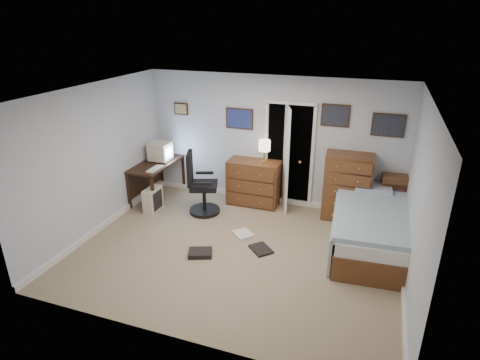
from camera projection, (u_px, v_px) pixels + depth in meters
name	position (u px, v px, depth m)	size (l,w,h in m)	color
floor	(237.00, 251.00, 6.42)	(5.00, 4.00, 0.02)	gray
computer_desk	(153.00, 170.00, 8.09)	(0.62, 1.34, 0.77)	black
crt_monitor	(160.00, 151.00, 8.04)	(0.40, 0.37, 0.37)	beige
keyboard	(155.00, 169.00, 7.62)	(0.15, 0.41, 0.02)	beige
pc_tower	(153.00, 199.00, 7.65)	(0.22, 0.43, 0.46)	beige
office_chair	(200.00, 190.00, 7.50)	(0.74, 0.74, 1.20)	black
media_stack	(170.00, 169.00, 8.80)	(0.15, 0.15, 0.73)	maroon
low_dresser	(254.00, 182.00, 7.88)	(1.00, 0.50, 0.89)	brown
table_lamp	(265.00, 146.00, 7.53)	(0.23, 0.23, 0.43)	gold
doorway	(292.00, 151.00, 7.91)	(0.96, 1.12, 2.05)	black
tall_dresser	(347.00, 187.00, 7.25)	(0.84, 0.49, 1.23)	brown
headboard_bookcase	(409.00, 200.00, 7.06)	(1.02, 0.32, 0.91)	brown
bed	(371.00, 228.00, 6.41)	(1.32, 2.30, 0.73)	brown
wall_posters	(302.00, 119.00, 7.30)	(4.38, 0.04, 0.60)	#331E11
floor_clutter	(227.00, 247.00, 6.47)	(1.31, 1.20, 0.07)	black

